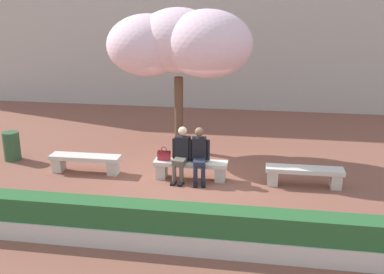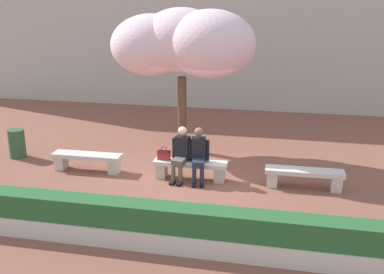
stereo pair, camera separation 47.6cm
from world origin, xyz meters
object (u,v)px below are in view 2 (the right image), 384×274
at_px(stone_bench_west_end, 87,159).
at_px(stone_bench_near_west, 190,167).
at_px(stone_bench_center, 304,176).
at_px(handbag, 164,154).
at_px(person_seated_left, 181,152).
at_px(person_seated_right, 199,153).
at_px(trash_bin, 17,144).
at_px(cherry_tree_main, 182,43).

relative_size(stone_bench_west_end, stone_bench_near_west, 1.00).
xyz_separation_m(stone_bench_center, handbag, (-3.32, -0.01, 0.28)).
bearing_deg(stone_bench_center, person_seated_left, -178.94).
bearing_deg(handbag, person_seated_right, -3.00).
bearing_deg(stone_bench_center, handbag, -179.87).
distance_m(stone_bench_center, handbag, 3.33).
xyz_separation_m(person_seated_right, handbag, (-0.86, 0.05, -0.12)).
relative_size(person_seated_right, trash_bin, 1.65).
distance_m(stone_bench_center, person_seated_left, 2.90).
distance_m(stone_bench_near_west, handbag, 0.71).
bearing_deg(person_seated_right, handbag, 177.00).
relative_size(person_seated_right, cherry_tree_main, 0.32).
xyz_separation_m(handbag, trash_bin, (-4.33, 0.57, -0.19)).
distance_m(stone_bench_west_end, person_seated_right, 2.91).
bearing_deg(person_seated_left, person_seated_right, 0.06).
bearing_deg(cherry_tree_main, person_seated_left, -77.99).
bearing_deg(stone_bench_near_west, handbag, -179.36).
height_order(person_seated_left, trash_bin, person_seated_left).
bearing_deg(trash_bin, handbag, -7.53).
xyz_separation_m(person_seated_left, handbag, (-0.44, 0.05, -0.12)).
bearing_deg(handbag, stone_bench_west_end, 179.79).
bearing_deg(stone_bench_near_west, cherry_tree_main, 107.88).
relative_size(stone_bench_west_end, person_seated_right, 1.38).
bearing_deg(handbag, cherry_tree_main, 89.98).
height_order(stone_bench_west_end, stone_bench_center, same).
distance_m(person_seated_right, trash_bin, 5.24).
bearing_deg(person_seated_right, cherry_tree_main, 112.65).
distance_m(person_seated_right, handbag, 0.87).
distance_m(stone_bench_center, person_seated_right, 2.49).
bearing_deg(stone_bench_west_end, person_seated_right, -1.05).
height_order(person_seated_right, cherry_tree_main, cherry_tree_main).
bearing_deg(trash_bin, stone_bench_center, -4.23).
xyz_separation_m(stone_bench_center, person_seated_right, (-2.45, -0.05, 0.40)).
height_order(stone_bench_near_west, person_seated_left, person_seated_left).
xyz_separation_m(stone_bench_near_west, stone_bench_center, (2.67, 0.00, 0.00)).
distance_m(stone_bench_west_end, stone_bench_near_west, 2.67).
height_order(stone_bench_center, handbag, handbag).
distance_m(stone_bench_west_end, cherry_tree_main, 3.96).
bearing_deg(stone_bench_west_end, cherry_tree_main, 45.03).
xyz_separation_m(stone_bench_west_end, person_seated_right, (2.88, -0.05, 0.40)).
xyz_separation_m(stone_bench_west_end, stone_bench_center, (5.33, 0.00, 0.00)).
height_order(stone_bench_center, cherry_tree_main, cherry_tree_main).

